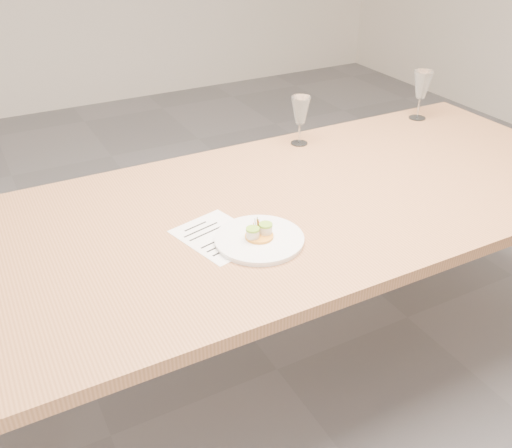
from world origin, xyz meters
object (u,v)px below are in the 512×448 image
recipe_sheet (219,236)px  wine_glass_2 (422,86)px  dining_table (281,221)px  dinner_plate (259,238)px  wine_glass_1 (300,111)px

recipe_sheet → wine_glass_2: (1.20, 0.48, 0.15)m
recipe_sheet → dining_table: bearing=4.2°
wine_glass_2 → dining_table: bearing=-157.2°
dinner_plate → wine_glass_2: (1.11, 0.57, 0.14)m
recipe_sheet → wine_glass_2: size_ratio=1.38×
dinner_plate → wine_glass_2: bearing=27.1°
dinner_plate → recipe_sheet: dinner_plate is taller
dining_table → wine_glass_2: wine_glass_2 is taller
dining_table → recipe_sheet: (-0.27, -0.09, 0.07)m
dining_table → dinner_plate: dinner_plate is taller
dining_table → wine_glass_2: size_ratio=11.36×
dining_table → recipe_sheet: bearing=-161.3°
dinner_plate → wine_glass_2: wine_glass_2 is taller
dining_table → wine_glass_1: wine_glass_1 is taller
wine_glass_2 → recipe_sheet: bearing=-158.1°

